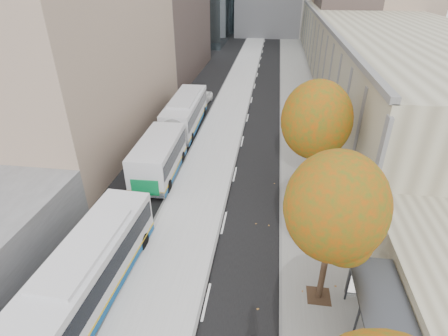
# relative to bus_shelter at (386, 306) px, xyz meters

# --- Properties ---
(bus_platform) EXTENTS (4.25, 150.00, 0.15)m
(bus_platform) POSITION_rel_bus_shelter_xyz_m (-9.56, 24.04, -2.11)
(bus_platform) COLOR #BCBCBC
(bus_platform) RESTS_ON ground
(sidewalk) EXTENTS (4.75, 150.00, 0.08)m
(sidewalk) POSITION_rel_bus_shelter_xyz_m (-1.56, 24.04, -2.15)
(sidewalk) COLOR gray
(sidewalk) RESTS_ON ground
(building_tan) EXTENTS (18.00, 92.00, 8.00)m
(building_tan) POSITION_rel_bus_shelter_xyz_m (9.81, 53.04, 1.81)
(building_tan) COLOR gray
(building_tan) RESTS_ON ground
(bus_shelter) EXTENTS (1.90, 4.40, 2.53)m
(bus_shelter) POSITION_rel_bus_shelter_xyz_m (0.00, 0.00, 0.00)
(bus_shelter) COLOR #383A3F
(bus_shelter) RESTS_ON sidewalk
(tree_c) EXTENTS (4.20, 4.20, 7.28)m
(tree_c) POSITION_rel_bus_shelter_xyz_m (-2.09, 2.04, 3.06)
(tree_c) COLOR black
(tree_c) RESTS_ON sidewalk
(tree_d) EXTENTS (4.40, 4.40, 7.60)m
(tree_d) POSITION_rel_bus_shelter_xyz_m (-2.09, 11.04, 3.28)
(tree_d) COLOR black
(tree_d) RESTS_ON sidewalk
(bus_far) EXTENTS (3.09, 17.88, 2.97)m
(bus_far) POSITION_rel_bus_shelter_xyz_m (-13.04, 17.45, -0.57)
(bus_far) COLOR silver
(bus_far) RESTS_ON ground
(distant_car) EXTENTS (1.86, 3.69, 1.20)m
(distant_car) POSITION_rel_bus_shelter_xyz_m (-12.88, 29.29, -1.59)
(distant_car) COLOR white
(distant_car) RESTS_ON ground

